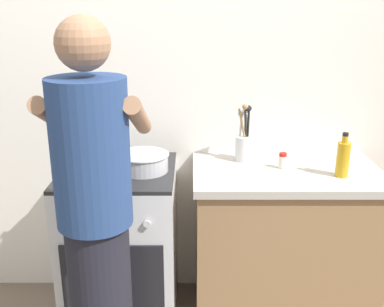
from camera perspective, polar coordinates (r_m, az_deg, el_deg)
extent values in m
cube|color=silver|center=(2.65, 3.26, 7.73)|extent=(3.20, 0.10, 2.50)
cube|color=#99724C|center=(2.64, 11.13, -11.61)|extent=(0.96, 0.56, 0.86)
cube|color=#B7B2A8|center=(2.46, 11.76, -2.43)|extent=(1.00, 0.60, 0.04)
cube|color=silver|center=(2.62, -8.97, -11.52)|extent=(0.60, 0.60, 0.88)
cube|color=#232326|center=(2.43, -9.48, -2.25)|extent=(0.60, 0.60, 0.02)
cube|color=black|center=(2.37, -10.06, -15.58)|extent=(0.51, 0.01, 0.40)
cylinder|color=silver|center=(2.25, -15.11, -8.58)|extent=(0.04, 0.01, 0.04)
cylinder|color=silver|center=(2.21, -10.54, -8.73)|extent=(0.04, 0.01, 0.04)
cylinder|color=silver|center=(2.18, -5.83, -8.83)|extent=(0.04, 0.01, 0.04)
cylinder|color=#B2B2B7|center=(2.41, -12.95, -0.84)|extent=(0.18, 0.18, 0.12)
cube|color=black|center=(2.42, -15.45, 0.42)|extent=(0.04, 0.02, 0.01)
cube|color=black|center=(2.37, -10.59, 0.43)|extent=(0.04, 0.02, 0.01)
cylinder|color=#B7B7BC|center=(2.38, -6.28, -1.11)|extent=(0.26, 0.26, 0.09)
torus|color=#B7B7BC|center=(2.36, -6.31, -0.13)|extent=(0.27, 0.27, 0.01)
cylinder|color=silver|center=(2.53, 6.44, 0.63)|extent=(0.10, 0.10, 0.14)
cylinder|color=black|center=(2.51, 6.89, 2.40)|extent=(0.01, 0.03, 0.27)
sphere|color=black|center=(2.47, 7.02, 5.68)|extent=(0.03, 0.03, 0.03)
cylinder|color=silver|center=(2.51, 6.48, 2.38)|extent=(0.03, 0.06, 0.26)
sphere|color=silver|center=(2.47, 6.59, 5.56)|extent=(0.03, 0.03, 0.03)
cylinder|color=white|center=(2.51, 6.48, 2.31)|extent=(0.06, 0.02, 0.25)
sphere|color=white|center=(2.48, 6.59, 5.35)|extent=(0.03, 0.03, 0.03)
cylinder|color=#9E7547|center=(2.49, 6.43, 2.44)|extent=(0.07, 0.04, 0.28)
sphere|color=#9E7547|center=(2.46, 6.55, 5.87)|extent=(0.03, 0.03, 0.03)
cylinder|color=silver|center=(2.52, 5.92, 2.21)|extent=(0.03, 0.04, 0.23)
sphere|color=silver|center=(2.49, 6.01, 5.00)|extent=(0.03, 0.03, 0.03)
cylinder|color=black|center=(2.50, 6.66, 2.37)|extent=(0.03, 0.03, 0.27)
sphere|color=black|center=(2.47, 6.78, 5.67)|extent=(0.03, 0.03, 0.03)
cylinder|color=silver|center=(2.45, 11.19, -1.07)|extent=(0.04, 0.04, 0.07)
cylinder|color=red|center=(2.44, 11.25, -0.12)|extent=(0.04, 0.04, 0.02)
cylinder|color=gold|center=(2.40, 18.33, -0.72)|extent=(0.07, 0.07, 0.18)
cylinder|color=gold|center=(2.37, 18.58, 1.72)|extent=(0.03, 0.03, 0.04)
cylinder|color=black|center=(2.36, 18.64, 2.32)|extent=(0.03, 0.03, 0.02)
cylinder|color=navy|center=(1.77, -12.78, -0.02)|extent=(0.30, 0.30, 0.58)
sphere|color=#A07254|center=(1.69, -13.77, 13.33)|extent=(0.20, 0.20, 0.20)
cylinder|color=#A07254|center=(1.91, -17.13, 4.43)|extent=(0.07, 0.41, 0.24)
cylinder|color=#A07254|center=(1.84, -6.92, 4.60)|extent=(0.07, 0.41, 0.24)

